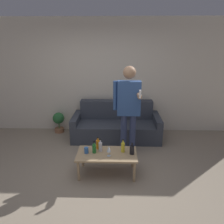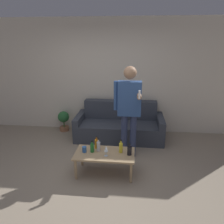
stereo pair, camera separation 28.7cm
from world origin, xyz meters
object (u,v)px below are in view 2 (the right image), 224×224
at_px(couch, 120,125).
at_px(person_standing_front, 129,105).
at_px(bottle_orange, 92,148).
at_px(coffee_table, 105,155).

xyz_separation_m(couch, person_standing_front, (0.23, -0.86, 0.75)).
bearing_deg(person_standing_front, bottle_orange, -132.67).
bearing_deg(coffee_table, couch, 84.68).
relative_size(couch, person_standing_front, 1.13).
relative_size(couch, bottle_orange, 9.86).
bearing_deg(bottle_orange, person_standing_front, 47.33).
distance_m(couch, coffee_table, 1.52).
bearing_deg(bottle_orange, couch, 76.66).
distance_m(coffee_table, person_standing_front, 1.03).
height_order(coffee_table, person_standing_front, person_standing_front).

